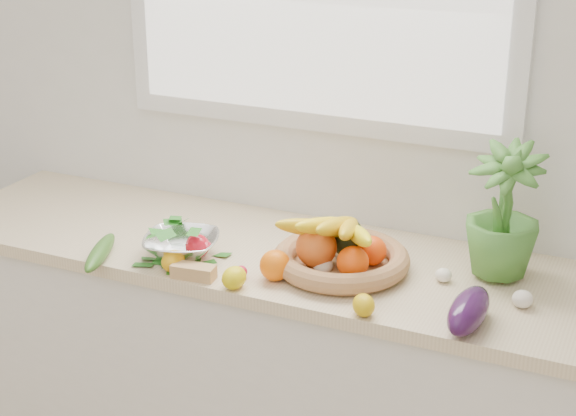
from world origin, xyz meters
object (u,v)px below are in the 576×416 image
at_px(cucumber, 100,252).
at_px(fruit_basket, 340,252).
at_px(potted_herb, 504,210).
at_px(eggplant, 469,311).
at_px(colander_with_spinach, 181,240).
at_px(apple, 197,246).

distance_m(cucumber, fruit_basket, 0.70).
xyz_separation_m(potted_herb, fruit_basket, (-0.42, -0.14, -0.15)).
relative_size(eggplant, potted_herb, 0.62).
bearing_deg(cucumber, colander_with_spinach, 27.51).
xyz_separation_m(eggplant, potted_herb, (0.01, 0.32, 0.16)).
bearing_deg(apple, potted_herb, 15.67).
xyz_separation_m(apple, cucumber, (-0.25, -0.14, -0.01)).
bearing_deg(potted_herb, apple, -164.33).
relative_size(fruit_basket, colander_with_spinach, 1.55).
relative_size(potted_herb, fruit_basket, 0.88).
bearing_deg(colander_with_spinach, apple, 35.17).
bearing_deg(eggplant, fruit_basket, 156.24).
bearing_deg(apple, colander_with_spinach, -144.83).
height_order(potted_herb, fruit_basket, potted_herb).
bearing_deg(cucumber, eggplant, 2.60).
bearing_deg(cucumber, potted_herb, 18.89).
distance_m(apple, cucumber, 0.28).
xyz_separation_m(eggplant, fruit_basket, (-0.41, 0.18, 0.01)).
relative_size(cucumber, fruit_basket, 0.62).
bearing_deg(apple, eggplant, -6.04).
bearing_deg(eggplant, potted_herb, 88.87).
relative_size(eggplant, colander_with_spinach, 0.84).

